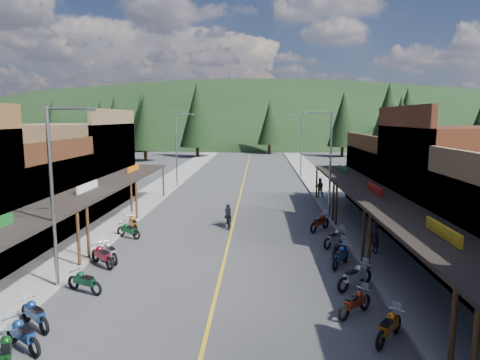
# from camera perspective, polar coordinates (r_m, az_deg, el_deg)

# --- Properties ---
(ground) EXTENTS (220.00, 220.00, 0.00)m
(ground) POSITION_cam_1_polar(r_m,az_deg,el_deg) (24.97, -1.74, -9.23)
(ground) COLOR #38383A
(ground) RESTS_ON ground
(centerline) EXTENTS (0.15, 90.00, 0.01)m
(centerline) POSITION_cam_1_polar(r_m,az_deg,el_deg) (44.42, 0.17, -1.43)
(centerline) COLOR gold
(centerline) RESTS_ON ground
(sidewalk_west) EXTENTS (3.40, 94.00, 0.15)m
(sidewalk_west) POSITION_cam_1_polar(r_m,az_deg,el_deg) (45.59, -10.82, -1.24)
(sidewalk_west) COLOR gray
(sidewalk_west) RESTS_ON ground
(sidewalk_east) EXTENTS (3.40, 94.00, 0.15)m
(sidewalk_east) POSITION_cam_1_polar(r_m,az_deg,el_deg) (44.90, 11.33, -1.40)
(sidewalk_east) COLOR gray
(sidewalk_east) RESTS_ON ground
(shop_west_2) EXTENTS (10.90, 9.00, 6.20)m
(shop_west_2) POSITION_cam_1_polar(r_m,az_deg,el_deg) (30.23, -28.50, -2.21)
(shop_west_2) COLOR #3F2111
(shop_west_2) RESTS_ON ground
(shop_west_3) EXTENTS (10.90, 10.20, 8.20)m
(shop_west_3) POSITION_cam_1_polar(r_m,az_deg,el_deg) (38.56, -21.34, 1.78)
(shop_west_3) COLOR brown
(shop_west_3) RESTS_ON ground
(shop_east_2) EXTENTS (10.90, 9.00, 8.20)m
(shop_east_2) POSITION_cam_1_polar(r_m,az_deg,el_deg) (28.40, 27.45, -0.74)
(shop_east_2) COLOR #562B19
(shop_east_2) RESTS_ON ground
(shop_east_3) EXTENTS (10.90, 10.20, 6.20)m
(shop_east_3) POSITION_cam_1_polar(r_m,az_deg,el_deg) (37.36, 21.16, 0.07)
(shop_east_3) COLOR #4C2D16
(shop_east_3) RESTS_ON ground
(streetlight_0) EXTENTS (2.16, 0.18, 8.00)m
(streetlight_0) POSITION_cam_1_polar(r_m,az_deg,el_deg) (20.02, -23.44, -1.19)
(streetlight_0) COLOR gray
(streetlight_0) RESTS_ON ground
(streetlight_1) EXTENTS (2.16, 0.18, 8.00)m
(streetlight_1) POSITION_cam_1_polar(r_m,az_deg,el_deg) (46.67, -8.31, 4.47)
(streetlight_1) COLOR gray
(streetlight_1) RESTS_ON ground
(streetlight_2) EXTENTS (2.16, 0.18, 8.00)m
(streetlight_2) POSITION_cam_1_polar(r_m,az_deg,el_deg) (32.30, 11.71, 2.70)
(streetlight_2) COLOR gray
(streetlight_2) RESTS_ON ground
(streetlight_3) EXTENTS (2.16, 0.18, 8.00)m
(streetlight_3) POSITION_cam_1_polar(r_m,az_deg,el_deg) (54.07, 8.02, 4.99)
(streetlight_3) COLOR gray
(streetlight_3) RESTS_ON ground
(ridge_hill) EXTENTS (310.00, 140.00, 60.00)m
(ridge_hill) POSITION_cam_1_polar(r_m,az_deg,el_deg) (158.93, 1.88, 5.60)
(ridge_hill) COLOR black
(ridge_hill) RESTS_ON ground
(pine_0) EXTENTS (5.04, 5.04, 11.00)m
(pine_0) POSITION_cam_1_polar(r_m,az_deg,el_deg) (95.39, -23.65, 7.00)
(pine_0) COLOR black
(pine_0) RESTS_ON ground
(pine_1) EXTENTS (5.88, 5.88, 12.50)m
(pine_1) POSITION_cam_1_polar(r_m,az_deg,el_deg) (97.22, -12.99, 7.94)
(pine_1) COLOR black
(pine_1) RESTS_ON ground
(pine_2) EXTENTS (6.72, 6.72, 14.00)m
(pine_2) POSITION_cam_1_polar(r_m,az_deg,el_deg) (82.59, -5.75, 8.60)
(pine_2) COLOR black
(pine_2) RESTS_ON ground
(pine_3) EXTENTS (5.04, 5.04, 11.00)m
(pine_3) POSITION_cam_1_polar(r_m,az_deg,el_deg) (89.77, 3.97, 7.63)
(pine_3) COLOR black
(pine_3) RESTS_ON ground
(pine_4) EXTENTS (5.88, 5.88, 12.50)m
(pine_4) POSITION_cam_1_polar(r_m,az_deg,el_deg) (85.29, 13.61, 7.90)
(pine_4) COLOR black
(pine_4) RESTS_ON ground
(pine_5) EXTENTS (6.72, 6.72, 14.00)m
(pine_5) POSITION_cam_1_polar(r_m,az_deg,el_deg) (101.01, 21.33, 8.02)
(pine_5) COLOR black
(pine_5) RESTS_ON ground
(pine_7) EXTENTS (5.88, 5.88, 12.50)m
(pine_7) POSITION_cam_1_polar(r_m,az_deg,el_deg) (105.31, -16.35, 7.83)
(pine_7) COLOR black
(pine_7) RESTS_ON ground
(pine_8) EXTENTS (4.48, 4.48, 10.00)m
(pine_8) POSITION_cam_1_polar(r_m,az_deg,el_deg) (68.05, -18.07, 6.61)
(pine_8) COLOR black
(pine_8) RESTS_ON ground
(pine_9) EXTENTS (4.93, 4.93, 10.80)m
(pine_9) POSITION_cam_1_polar(r_m,az_deg,el_deg) (72.24, 20.58, 6.89)
(pine_9) COLOR black
(pine_9) RESTS_ON ground
(pine_10) EXTENTS (5.38, 5.38, 11.60)m
(pine_10) POSITION_cam_1_polar(r_m,az_deg,el_deg) (76.35, -12.61, 7.57)
(pine_10) COLOR black
(pine_10) RESTS_ON ground
(pine_11) EXTENTS (5.82, 5.82, 12.40)m
(pine_11) POSITION_cam_1_polar(r_m,az_deg,el_deg) (64.37, 19.12, 7.56)
(pine_11) COLOR black
(pine_11) RESTS_ON ground
(bike_west_2) EXTENTS (1.55, 2.05, 1.13)m
(bike_west_2) POSITION_cam_1_polar(r_m,az_deg,el_deg) (15.54, -28.70, -19.37)
(bike_west_2) COLOR #0C3E13
(bike_west_2) RESTS_ON ground
(bike_west_3) EXTENTS (2.10, 1.76, 1.19)m
(bike_west_3) POSITION_cam_1_polar(r_m,az_deg,el_deg) (16.36, -27.03, -17.72)
(bike_west_3) COLOR navy
(bike_west_3) RESTS_ON ground
(bike_west_4) EXTENTS (2.03, 1.82, 1.17)m
(bike_west_4) POSITION_cam_1_polar(r_m,az_deg,el_deg) (17.68, -25.72, -15.66)
(bike_west_4) COLOR navy
(bike_west_4) RESTS_ON ground
(bike_west_5) EXTENTS (2.03, 1.43, 1.11)m
(bike_west_5) POSITION_cam_1_polar(r_m,az_deg,el_deg) (20.13, -20.05, -12.47)
(bike_west_5) COLOR #0B3A22
(bike_west_5) RESTS_ON ground
(bike_west_6) EXTENTS (2.07, 2.01, 1.24)m
(bike_west_6) POSITION_cam_1_polar(r_m,az_deg,el_deg) (23.17, -17.92, -9.45)
(bike_west_6) COLOR maroon
(bike_west_6) RESTS_ON ground
(bike_west_7) EXTENTS (1.84, 2.08, 1.20)m
(bike_west_7) POSITION_cam_1_polar(r_m,az_deg,el_deg) (23.77, -17.00, -9.01)
(bike_west_7) COLOR #A6A5AB
(bike_west_7) RESTS_ON ground
(bike_west_8) EXTENTS (1.99, 1.50, 1.10)m
(bike_west_8) POSITION_cam_1_polar(r_m,az_deg,el_deg) (27.96, -14.65, -6.41)
(bike_west_8) COLOR #0E4723
(bike_west_8) RESTS_ON ground
(bike_west_9) EXTENTS (1.66, 2.19, 1.21)m
(bike_west_9) POSITION_cam_1_polar(r_m,az_deg,el_deg) (29.28, -14.08, -5.61)
(bike_west_9) COLOR #B7570D
(bike_west_9) RESTS_ON ground
(bike_east_3) EXTENTS (1.76, 2.01, 1.15)m
(bike_east_3) POSITION_cam_1_polar(r_m,az_deg,el_deg) (16.06, 19.27, -17.83)
(bike_east_3) COLOR #B65A0D
(bike_east_3) RESTS_ON ground
(bike_east_4) EXTENTS (1.86, 1.82, 1.12)m
(bike_east_4) POSITION_cam_1_polar(r_m,az_deg,el_deg) (17.56, 15.09, -15.37)
(bike_east_4) COLOR maroon
(bike_east_4) RESTS_ON ground
(bike_east_5) EXTENTS (2.15, 1.93, 1.24)m
(bike_east_5) POSITION_cam_1_polar(r_m,az_deg,el_deg) (20.02, 15.09, -12.16)
(bike_east_5) COLOR #A4A5AA
(bike_east_5) RESTS_ON ground
(bike_east_6) EXTENTS (1.64, 2.15, 1.19)m
(bike_east_6) POSITION_cam_1_polar(r_m,az_deg,el_deg) (22.67, 13.27, -9.72)
(bike_east_6) COLOR navy
(bike_east_6) RESTS_ON ground
(bike_east_7) EXTENTS (1.48, 1.95, 1.08)m
(bike_east_7) POSITION_cam_1_polar(r_m,az_deg,el_deg) (24.09, 13.12, -8.77)
(bike_east_7) COLOR black
(bike_east_7) RESTS_ON ground
(bike_east_8) EXTENTS (1.95, 1.98, 1.19)m
(bike_east_8) POSITION_cam_1_polar(r_m,az_deg,el_deg) (25.88, 12.55, -7.42)
(bike_east_8) COLOR gray
(bike_east_8) RESTS_ON ground
(bike_east_9) EXTENTS (1.98, 2.25, 1.29)m
(bike_east_9) POSITION_cam_1_polar(r_m,az_deg,el_deg) (29.19, 10.59, -5.47)
(bike_east_9) COLOR maroon
(bike_east_9) RESTS_ON ground
(rider_on_bike) EXTENTS (1.01, 2.22, 1.63)m
(rider_on_bike) POSITION_cam_1_polar(r_m,az_deg,el_deg) (29.88, -1.58, -4.98)
(rider_on_bike) COLOR black
(rider_on_bike) RESTS_ON ground
(pedestrian_east_a) EXTENTS (0.61, 0.76, 1.82)m
(pedestrian_east_a) POSITION_cam_1_polar(r_m,az_deg,el_deg) (24.76, 17.58, -7.22)
(pedestrian_east_a) COLOR black
(pedestrian_east_a) RESTS_ON sidewalk_east
(pedestrian_east_b) EXTENTS (0.91, 0.56, 1.80)m
(pedestrian_east_b) POSITION_cam_1_polar(r_m,az_deg,el_deg) (40.66, 10.56, -0.99)
(pedestrian_east_b) COLOR brown
(pedestrian_east_b) RESTS_ON sidewalk_east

